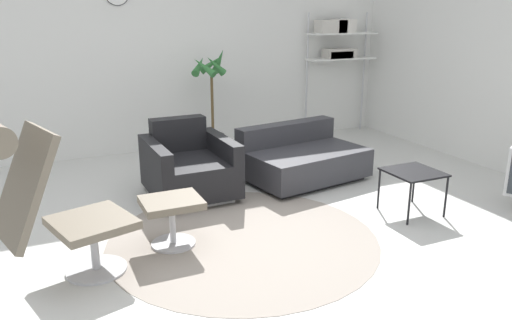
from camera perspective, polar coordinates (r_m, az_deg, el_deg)
The scene contains 10 objects.
ground_plane at distance 4.43m, azimuth -1.39°, elevation -7.86°, with size 12.00×12.00×0.00m, color silver.
wall_back at distance 6.83m, azimuth -11.34°, elevation 12.69°, with size 12.00×0.09×2.80m.
round_rug at distance 4.24m, azimuth -1.49°, elevation -9.02°, with size 2.26×2.26×0.01m.
lounge_chair at distance 3.58m, azimuth -23.24°, elevation -3.25°, with size 1.03×0.76×1.21m.
ottoman at distance 4.09m, azimuth -9.59°, elevation -5.78°, with size 0.47×0.40×0.40m.
armchair_red at distance 5.17m, azimuth -7.68°, elevation -1.02°, with size 0.84×0.94×0.76m.
couch_low at distance 5.66m, azimuth 5.23°, elevation 0.03°, with size 1.42×1.08×0.60m.
side_table at distance 4.86m, azimuth 17.55°, elevation -1.64°, with size 0.47×0.47×0.41m.
potted_plant at distance 6.55m, azimuth -5.06°, elevation 5.37°, with size 0.51×0.53×1.41m.
shelf_unit at distance 7.68m, azimuth 9.38°, elevation 13.24°, with size 1.09×0.28×1.82m.
Camera 1 is at (-1.56, -3.71, 1.84)m, focal length 35.00 mm.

